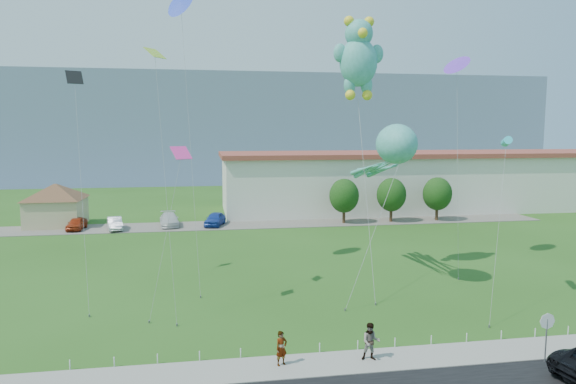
{
  "coord_description": "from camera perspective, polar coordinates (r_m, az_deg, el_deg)",
  "views": [
    {
      "loc": [
        -6.58,
        -25.56,
        11.14
      ],
      "look_at": [
        -1.11,
        8.0,
        7.11
      ],
      "focal_mm": 32.0,
      "sensor_mm": 36.0,
      "label": 1
    }
  ],
  "objects": [
    {
      "name": "parking_strip",
      "position": [
        61.92,
        -3.01,
        -3.58
      ],
      "size": [
        70.0,
        6.0,
        0.06
      ],
      "primitive_type": "cube",
      "color": "#59544C",
      "rests_on": "ground"
    },
    {
      "name": "octopus_kite",
      "position": [
        37.5,
        11.19,
        4.1
      ],
      "size": [
        6.01,
        10.95,
        11.65
      ],
      "color": "teal",
      "rests_on": "ground"
    },
    {
      "name": "teddy_bear_kite",
      "position": [
        39.9,
        7.85,
        14.73
      ],
      "size": [
        3.85,
        8.47,
        19.6
      ],
      "color": "teal",
      "rests_on": "ground"
    },
    {
      "name": "parked_car_silver",
      "position": [
        61.37,
        -18.68,
        -3.33
      ],
      "size": [
        2.43,
        4.5,
        1.41
      ],
      "primitive_type": "imported",
      "rotation": [
        0.0,
        0.0,
        0.23
      ],
      "color": "silver",
      "rests_on": "parking_strip"
    },
    {
      "name": "pavilion",
      "position": [
        66.4,
        -24.39,
        -0.86
      ],
      "size": [
        9.2,
        9.2,
        5.0
      ],
      "color": "tan",
      "rests_on": "ground"
    },
    {
      "name": "small_kite_pink",
      "position": [
        31.7,
        -12.13,
        2.45
      ],
      "size": [
        2.68,
        2.69,
        10.28
      ],
      "color": "#E6338E",
      "rests_on": "ground"
    },
    {
      "name": "sidewalk",
      "position": [
        26.2,
        6.52,
        -18.32
      ],
      "size": [
        80.0,
        2.5,
        0.1
      ],
      "primitive_type": "cube",
      "color": "gray",
      "rests_on": "ground"
    },
    {
      "name": "small_kite_cyan",
      "position": [
        35.49,
        23.09,
        5.03
      ],
      "size": [
        3.4,
        5.31,
        10.93
      ],
      "color": "#34CAEC",
      "rests_on": "ground"
    },
    {
      "name": "stop_sign",
      "position": [
        28.29,
        26.83,
        -13.12
      ],
      "size": [
        0.8,
        0.07,
        2.5
      ],
      "color": "slate",
      "rests_on": "ground"
    },
    {
      "name": "ground",
      "position": [
        28.65,
        4.97,
        -16.15
      ],
      "size": [
        160.0,
        160.0,
        0.0
      ],
      "primitive_type": "plane",
      "color": "#264D15",
      "rests_on": "ground"
    },
    {
      "name": "pedestrian_right",
      "position": [
        26.15,
        9.2,
        -16.09
      ],
      "size": [
        1.02,
        0.87,
        1.85
      ],
      "primitive_type": "imported",
      "rotation": [
        0.0,
        0.0,
        -0.21
      ],
      "color": "gray",
      "rests_on": "sidewalk"
    },
    {
      "name": "parked_car_red",
      "position": [
        62.92,
        -22.43,
        -3.25
      ],
      "size": [
        1.83,
        4.14,
        1.39
      ],
      "primitive_type": "imported",
      "rotation": [
        0.0,
        0.0,
        -0.05
      ],
      "color": "#A43114",
      "rests_on": "parking_strip"
    },
    {
      "name": "hill_ridge",
      "position": [
        145.71,
        -6.72,
        7.26
      ],
      "size": [
        160.0,
        50.0,
        25.0
      ],
      "primitive_type": "cube",
      "color": "slate",
      "rests_on": "ground"
    },
    {
      "name": "small_kite_black",
      "position": [
        38.85,
        -22.48,
        8.89
      ],
      "size": [
        2.62,
        8.17,
        15.36
      ],
      "color": "black",
      "rests_on": "ground"
    },
    {
      "name": "pedestrian_left",
      "position": [
        25.39,
        -0.74,
        -16.96
      ],
      "size": [
        0.71,
        0.61,
        1.65
      ],
      "primitive_type": "imported",
      "rotation": [
        0.0,
        0.0,
        0.43
      ],
      "color": "gray",
      "rests_on": "sidewalk"
    },
    {
      "name": "rope_fence",
      "position": [
        27.39,
        5.67,
        -16.7
      ],
      "size": [
        26.05,
        0.05,
        0.5
      ],
      "color": "white",
      "rests_on": "ground"
    },
    {
      "name": "tree_mid",
      "position": [
        64.16,
        11.42,
        -0.31
      ],
      "size": [
        3.6,
        3.6,
        5.47
      ],
      "color": "#3F2B19",
      "rests_on": "ground"
    },
    {
      "name": "parked_car_white",
      "position": [
        62.11,
        -13.06,
        -2.99
      ],
      "size": [
        2.65,
        5.33,
        1.49
      ],
      "primitive_type": "imported",
      "rotation": [
        0.0,
        0.0,
        0.11
      ],
      "color": "silver",
      "rests_on": "parking_strip"
    },
    {
      "name": "tree_far",
      "position": [
        66.51,
        16.26,
        -0.2
      ],
      "size": [
        3.6,
        3.6,
        5.47
      ],
      "color": "#3F2B19",
      "rests_on": "ground"
    },
    {
      "name": "warehouse",
      "position": [
        77.13,
        15.78,
        1.29
      ],
      "size": [
        61.0,
        15.0,
        8.2
      ],
      "color": "beige",
      "rests_on": "ground"
    },
    {
      "name": "small_kite_yellow",
      "position": [
        33.04,
        -14.29,
        11.23
      ],
      "size": [
        1.86,
        5.08,
        16.38
      ],
      "color": "#99C62E",
      "rests_on": "ground"
    },
    {
      "name": "small_kite_blue",
      "position": [
        41.44,
        -11.77,
        19.19
      ],
      "size": [
        2.05,
        7.45,
        21.41
      ],
      "color": "blue",
      "rests_on": "ground"
    },
    {
      "name": "small_kite_purple",
      "position": [
        45.15,
        18.27,
        12.83
      ],
      "size": [
        2.73,
        5.68,
        17.24
      ],
      "color": "#6B32C9",
      "rests_on": "ground"
    },
    {
      "name": "parked_car_blue",
      "position": [
        61.29,
        -8.12,
        -2.99
      ],
      "size": [
        2.99,
        4.83,
        1.53
      ],
      "primitive_type": "imported",
      "rotation": [
        0.0,
        0.0,
        -0.28
      ],
      "color": "#1C3C9B",
      "rests_on": "parking_strip"
    },
    {
      "name": "tree_near",
      "position": [
        62.31,
        6.25,
        -0.42
      ],
      "size": [
        3.6,
        3.6,
        5.47
      ],
      "color": "#3F2B19",
      "rests_on": "ground"
    }
  ]
}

